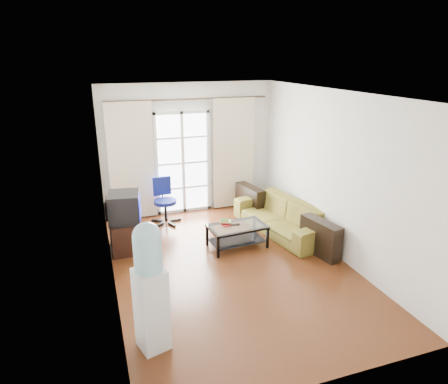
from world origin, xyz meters
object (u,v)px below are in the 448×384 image
at_px(sofa, 281,217).
at_px(water_cooler, 150,285).
at_px(tv_stand, 125,234).
at_px(crt_tv, 123,207).
at_px(task_chair, 165,210).
at_px(coffee_table, 237,233).

distance_m(sofa, water_cooler, 3.74).
distance_m(tv_stand, crt_tv, 0.52).
height_order(task_chair, water_cooler, water_cooler).
height_order(crt_tv, task_chair, crt_tv).
relative_size(tv_stand, water_cooler, 0.47).
height_order(coffee_table, water_cooler, water_cooler).
distance_m(tv_stand, water_cooler, 2.69).
distance_m(sofa, task_chair, 2.31).
xyz_separation_m(crt_tv, task_chair, (0.88, 0.98, -0.52)).
bearing_deg(task_chair, coffee_table, -60.69).
bearing_deg(coffee_table, water_cooler, -130.99).
bearing_deg(crt_tv, tv_stand, 97.28).
height_order(sofa, water_cooler, water_cooler).
relative_size(coffee_table, task_chair, 1.13).
distance_m(crt_tv, water_cooler, 2.58).
bearing_deg(sofa, tv_stand, -105.87).
bearing_deg(crt_tv, task_chair, 56.64).
relative_size(crt_tv, task_chair, 0.67).
height_order(coffee_table, tv_stand, tv_stand).
relative_size(crt_tv, water_cooler, 0.39).
height_order(tv_stand, crt_tv, crt_tv).
relative_size(coffee_table, tv_stand, 1.42).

